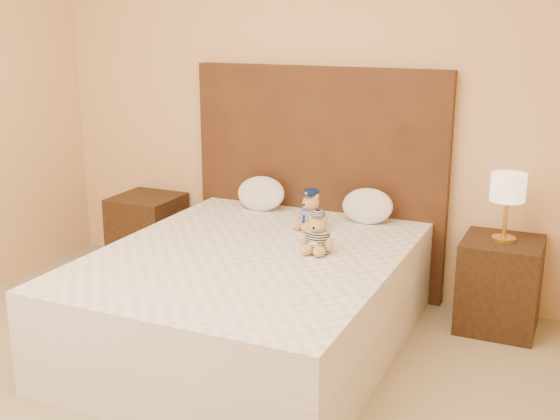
# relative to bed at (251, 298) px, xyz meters

# --- Properties ---
(room_walls) EXTENTS (4.04, 4.52, 2.72)m
(room_walls) POSITION_rel_bed_xyz_m (0.00, -0.74, 1.53)
(room_walls) COLOR #E7B77E
(room_walls) RESTS_ON ground
(bed) EXTENTS (1.60, 2.00, 0.55)m
(bed) POSITION_rel_bed_xyz_m (0.00, 0.00, 0.00)
(bed) COLOR white
(bed) RESTS_ON ground
(headboard) EXTENTS (1.75, 0.08, 1.50)m
(headboard) POSITION_rel_bed_xyz_m (0.00, 1.01, 0.47)
(headboard) COLOR #4A2B16
(headboard) RESTS_ON ground
(nightstand_left) EXTENTS (0.45, 0.45, 0.55)m
(nightstand_left) POSITION_rel_bed_xyz_m (-1.25, 0.80, -0.00)
(nightstand_left) COLOR #3C2713
(nightstand_left) RESTS_ON ground
(nightstand_right) EXTENTS (0.45, 0.45, 0.55)m
(nightstand_right) POSITION_rel_bed_xyz_m (1.25, 0.80, -0.00)
(nightstand_right) COLOR #3C2713
(nightstand_right) RESTS_ON ground
(lamp) EXTENTS (0.20, 0.20, 0.40)m
(lamp) POSITION_rel_bed_xyz_m (1.25, 0.80, 0.57)
(lamp) COLOR gold
(lamp) RESTS_ON nightstand_right
(teddy_police) EXTENTS (0.27, 0.26, 0.24)m
(teddy_police) POSITION_rel_bed_xyz_m (0.14, 0.55, 0.40)
(teddy_police) COLOR tan
(teddy_police) RESTS_ON bed
(teddy_prisoner) EXTENTS (0.20, 0.19, 0.22)m
(teddy_prisoner) POSITION_rel_bed_xyz_m (0.34, 0.15, 0.39)
(teddy_prisoner) COLOR tan
(teddy_prisoner) RESTS_ON bed
(pillow_left) EXTENTS (0.34, 0.22, 0.24)m
(pillow_left) POSITION_rel_bed_xyz_m (-0.34, 0.83, 0.40)
(pillow_left) COLOR white
(pillow_left) RESTS_ON bed
(pillow_right) EXTENTS (0.33, 0.21, 0.23)m
(pillow_right) POSITION_rel_bed_xyz_m (0.41, 0.83, 0.39)
(pillow_right) COLOR white
(pillow_right) RESTS_ON bed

